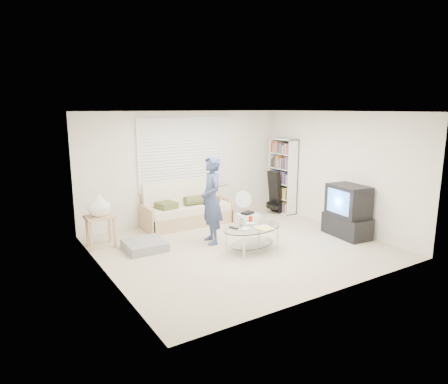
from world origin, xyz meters
TOP-DOWN VIEW (x-y plane):
  - ground at (0.00, 0.00)m, footprint 5.00×5.00m
  - room_shell at (0.00, 0.48)m, footprint 5.02×4.52m
  - window_blinds at (0.00, 2.20)m, footprint 2.32×0.08m
  - futon_sofa at (-0.19, 1.87)m, footprint 1.97×0.79m
  - grey_floor_pillow at (-1.58, 0.83)m, footprint 0.72×0.72m
  - side_table at (-2.22, 1.41)m, footprint 0.53×0.43m
  - bookshelf at (2.32, 1.59)m, footprint 0.29×0.77m
  - guitar_case at (2.12, 1.62)m, footprint 0.37×0.38m
  - floor_fan at (1.13, 1.61)m, footprint 0.42×0.27m
  - storage_bin at (0.88, 1.03)m, footprint 0.51×0.39m
  - tv_unit at (2.20, -0.60)m, footprint 0.62×1.02m
  - coffee_table at (0.07, -0.26)m, footprint 1.31×0.93m
  - standing_person at (-0.34, 0.51)m, footprint 0.53×0.69m

SIDE VIEW (x-z plane):
  - ground at x=0.00m, z-range 0.00..0.00m
  - grey_floor_pillow at x=-1.58m, z-range 0.00..0.16m
  - storage_bin at x=0.88m, z-range -0.02..0.31m
  - futon_sofa at x=-0.19m, z-range -0.17..0.80m
  - coffee_table at x=0.07m, z-range 0.08..0.65m
  - floor_fan at x=1.13m, z-range 0.06..0.73m
  - guitar_case at x=2.12m, z-range -0.06..0.98m
  - tv_unit at x=2.20m, z-range -0.02..1.04m
  - side_table at x=-2.22m, z-range 0.25..1.30m
  - standing_person at x=-0.34m, z-range 0.00..1.70m
  - bookshelf at x=2.32m, z-range 0.00..1.84m
  - window_blinds at x=0.00m, z-range 0.74..2.36m
  - room_shell at x=0.00m, z-range 0.37..2.88m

